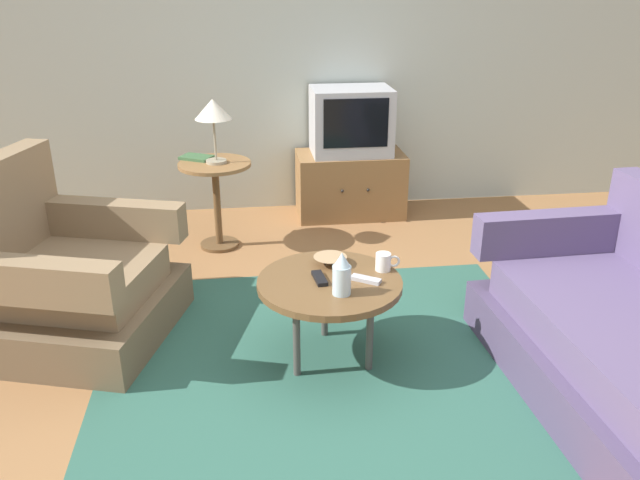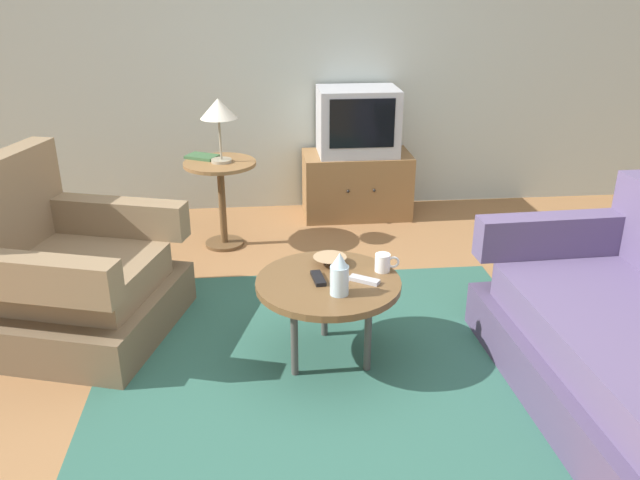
% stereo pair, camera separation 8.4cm
% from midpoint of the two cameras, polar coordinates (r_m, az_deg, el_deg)
% --- Properties ---
extents(ground_plane, '(16.00, 16.00, 0.00)m').
position_cam_midpoint_polar(ground_plane, '(3.23, -0.25, -11.98)').
color(ground_plane, olive).
extents(back_wall, '(9.00, 0.12, 2.70)m').
position_cam_midpoint_polar(back_wall, '(5.20, -3.87, 17.41)').
color(back_wall, '#B2BCB2').
rests_on(back_wall, ground).
extents(area_rug, '(2.31, 1.98, 0.00)m').
position_cam_midpoint_polar(area_rug, '(3.37, 0.09, -10.30)').
color(area_rug, '#2D5B4C').
rests_on(area_rug, ground).
extents(armchair, '(1.16, 1.17, 0.95)m').
position_cam_midpoint_polar(armchair, '(3.70, -22.32, -3.46)').
color(armchair, brown).
rests_on(armchair, ground).
extents(coffee_table, '(0.71, 0.71, 0.44)m').
position_cam_midpoint_polar(coffee_table, '(3.16, 0.10, -4.15)').
color(coffee_table, brown).
rests_on(coffee_table, ground).
extents(side_table, '(0.50, 0.50, 0.62)m').
position_cam_midpoint_polar(side_table, '(4.55, -9.72, 4.67)').
color(side_table, olive).
rests_on(side_table, ground).
extents(tv_stand, '(0.84, 0.47, 0.51)m').
position_cam_midpoint_polar(tv_stand, '(5.17, 2.21, 4.95)').
color(tv_stand, olive).
rests_on(tv_stand, ground).
extents(television, '(0.61, 0.44, 0.51)m').
position_cam_midpoint_polar(television, '(5.05, 2.27, 10.48)').
color(television, '#B7B7BC').
rests_on(television, tv_stand).
extents(table_lamp, '(0.25, 0.25, 0.43)m').
position_cam_midpoint_polar(table_lamp, '(4.40, -10.00, 11.12)').
color(table_lamp, '#9E937A').
rests_on(table_lamp, side_table).
extents(vase, '(0.09, 0.09, 0.21)m').
position_cam_midpoint_polar(vase, '(2.98, 1.13, -3.07)').
color(vase, silver).
rests_on(vase, coffee_table).
extents(mug, '(0.12, 0.08, 0.09)m').
position_cam_midpoint_polar(mug, '(3.24, 4.95, -1.94)').
color(mug, white).
rests_on(mug, coffee_table).
extents(bowl, '(0.17, 0.17, 0.04)m').
position_cam_midpoint_polar(bowl, '(3.30, 0.18, -1.84)').
color(bowl, tan).
rests_on(bowl, coffee_table).
extents(tv_remote_dark, '(0.07, 0.16, 0.02)m').
position_cam_midpoint_polar(tv_remote_dark, '(3.14, -0.81, -3.41)').
color(tv_remote_dark, black).
rests_on(tv_remote_dark, coffee_table).
extents(tv_remote_silver, '(0.15, 0.12, 0.02)m').
position_cam_midpoint_polar(tv_remote_silver, '(3.14, 3.31, -3.51)').
color(tv_remote_silver, '#B2B2B7').
rests_on(tv_remote_silver, coffee_table).
extents(book, '(0.25, 0.22, 0.02)m').
position_cam_midpoint_polar(book, '(4.60, -11.41, 7.18)').
color(book, '#3D663D').
rests_on(book, side_table).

